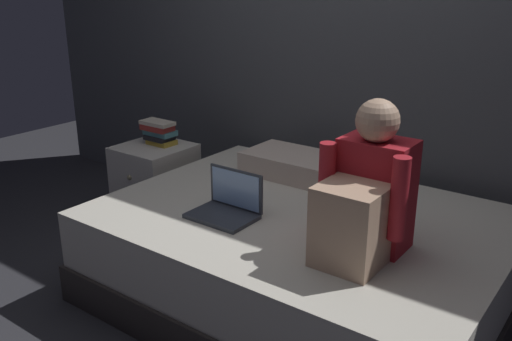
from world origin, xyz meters
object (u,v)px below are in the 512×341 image
bed (301,258)px  nightstand (156,185)px  pillow (293,164)px  laptop (228,205)px  book_stack (159,132)px  person_sitting (366,198)px

bed → nightstand: size_ratio=3.59×
nightstand → pillow: size_ratio=0.99×
nightstand → laptop: 1.16m
bed → pillow: 0.65m
book_stack → person_sitting: bearing=-15.9°
person_sitting → book_stack: person_sitting is taller
bed → person_sitting: bearing=-25.3°
nightstand → bed: bearing=-10.1°
pillow → person_sitting: bearing=-40.1°
laptop → book_stack: 1.16m
nightstand → person_sitting: bearing=-14.1°
person_sitting → pillow: bearing=139.9°
bed → laptop: size_ratio=6.25×
nightstand → laptop: size_ratio=1.74×
person_sitting → laptop: size_ratio=2.05×
nightstand → book_stack: size_ratio=2.44×
book_stack → nightstand: bearing=-91.4°
laptop → pillow: size_ratio=0.57×
bed → person_sitting: (0.43, -0.20, 0.50)m
pillow → book_stack: book_stack is taller
bed → pillow: (-0.35, 0.45, 0.32)m
person_sitting → laptop: 0.73m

